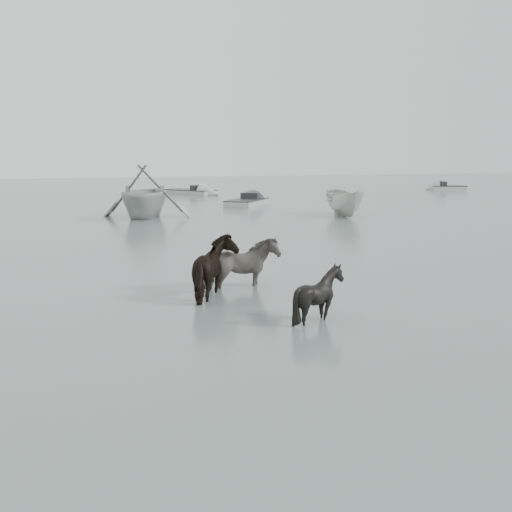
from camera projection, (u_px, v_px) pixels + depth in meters
name	position (u px, v px, depth m)	size (l,w,h in m)	color
ground	(245.00, 304.00, 13.97)	(140.00, 140.00, 0.00)	slate
pony_pinto	(241.00, 256.00, 15.59)	(0.83, 1.82, 1.54)	black
pony_dark	(218.00, 261.00, 14.63)	(1.65, 1.41, 1.66)	black
pony_black	(319.00, 288.00, 12.55)	(1.03, 1.16, 1.28)	black
rowboat_trail	(145.00, 190.00, 32.02)	(4.56, 5.28, 2.78)	#AFB2AF
boat_small	(345.00, 201.00, 32.77)	(1.50, 3.99, 1.54)	#B4B5B0
skiff_port	(247.00, 200.00, 39.17)	(5.10, 1.60, 0.75)	#AAADAB
skiff_mid	(190.00, 190.00, 49.16)	(5.67, 1.60, 0.75)	#A2A5A2
skiff_star	(448.00, 186.00, 54.86)	(4.00, 1.60, 0.75)	#B1B0AC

